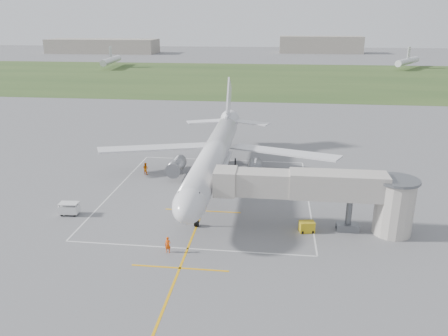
# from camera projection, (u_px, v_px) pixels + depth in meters

# --- Properties ---
(ground) EXTENTS (700.00, 700.00, 0.00)m
(ground) POSITION_uv_depth(u_px,v_px,m) (213.00, 184.00, 66.59)
(ground) COLOR #5D5D60
(ground) RESTS_ON ground
(grass_strip) EXTENTS (700.00, 120.00, 0.02)m
(grass_strip) POSITION_uv_depth(u_px,v_px,m) (256.00, 77.00, 188.74)
(grass_strip) COLOR #2D4920
(grass_strip) RESTS_ON ground
(apron_markings) EXTENTS (28.20, 60.00, 0.01)m
(apron_markings) POSITION_uv_depth(u_px,v_px,m) (208.00, 198.00, 61.12)
(apron_markings) COLOR #E6A10D
(apron_markings) RESTS_ON ground
(airliner) EXTENTS (38.93, 46.75, 13.52)m
(airliner) POSITION_uv_depth(u_px,v_px,m) (214.00, 155.00, 65.88)
(airliner) COLOR silver
(airliner) RESTS_ON ground
(jet_bridge) EXTENTS (23.40, 5.00, 7.20)m
(jet_bridge) POSITION_uv_depth(u_px,v_px,m) (331.00, 193.00, 50.60)
(jet_bridge) COLOR #9B948C
(jet_bridge) RESTS_ON ground
(gpu_unit) EXTENTS (1.93, 1.52, 1.31)m
(gpu_unit) POSITION_uv_depth(u_px,v_px,m) (307.00, 227.00, 51.38)
(gpu_unit) COLOR gold
(gpu_unit) RESTS_ON ground
(baggage_cart) EXTENTS (2.45, 1.56, 1.65)m
(baggage_cart) POSITION_uv_depth(u_px,v_px,m) (69.00, 209.00, 55.82)
(baggage_cart) COLOR silver
(baggage_cart) RESTS_ON ground
(ramp_worker_nose) EXTENTS (0.71, 0.51, 1.80)m
(ramp_worker_nose) POSITION_uv_depth(u_px,v_px,m) (168.00, 245.00, 46.74)
(ramp_worker_nose) COLOR #DF4507
(ramp_worker_nose) RESTS_ON ground
(ramp_worker_wing) EXTENTS (1.16, 1.05, 1.95)m
(ramp_worker_wing) POSITION_uv_depth(u_px,v_px,m) (146.00, 169.00, 70.41)
(ramp_worker_wing) COLOR orange
(ramp_worker_wing) RESTS_ON ground
(distant_hangars) EXTENTS (345.00, 49.00, 12.00)m
(distant_hangars) POSITION_uv_depth(u_px,v_px,m) (243.00, 46.00, 315.92)
(distant_hangars) COLOR gray
(distant_hangars) RESTS_ON ground
(distant_aircraft) EXTENTS (164.92, 43.91, 8.85)m
(distant_aircraft) POSITION_uv_depth(u_px,v_px,m) (258.00, 61.00, 224.55)
(distant_aircraft) COLOR silver
(distant_aircraft) RESTS_ON ground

